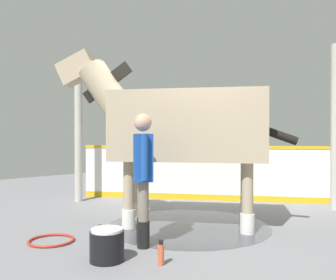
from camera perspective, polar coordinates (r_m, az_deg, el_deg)
name	(u,v)px	position (r m, az deg, el deg)	size (l,w,h in m)	color
ground_plane	(204,224)	(5.76, 5.66, -12.96)	(16.00, 16.00, 0.02)	gray
wet_patch	(189,226)	(5.56, 3.27, -13.31)	(2.41, 2.41, 0.00)	#42444C
barrier_wall	(201,175)	(7.69, 5.28, -5.45)	(3.00, 4.26, 1.14)	white
roof_post_near	(78,128)	(7.69, -13.90, 1.82)	(0.16, 0.16, 3.01)	#B7B2A8
roof_post_far	(335,127)	(7.26, 24.80, 1.86)	(0.16, 0.16, 3.01)	#B7B2A8
horse	(180,126)	(5.42, 1.94, 2.15)	(2.35, 3.10, 2.68)	tan
handler	(143,170)	(4.46, -3.98, -4.74)	(0.46, 0.54, 1.61)	black
wash_bucket	(107,245)	(4.09, -9.57, -15.97)	(0.37, 0.37, 0.35)	black
bottle_shampoo	(100,235)	(4.71, -10.63, -14.51)	(0.06, 0.06, 0.24)	#D8CC4C
bottle_spray	(161,254)	(3.93, -1.13, -17.41)	(0.07, 0.07, 0.26)	#CC5933
hose_coil	(51,240)	(4.98, -17.87, -14.78)	(0.58, 0.58, 0.03)	#B72D1E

